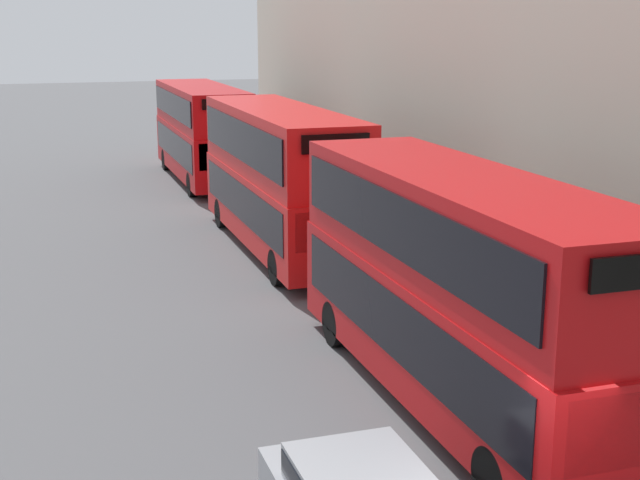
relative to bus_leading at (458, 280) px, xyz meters
name	(u,v)px	position (x,y,z in m)	size (l,w,h in m)	color
bus_leading	(458,280)	(0.00, 0.00, 0.00)	(2.59, 10.44, 4.37)	#B20C0F
bus_second_in_queue	(280,173)	(0.00, 12.13, 0.03)	(2.59, 10.55, 4.43)	red
bus_third_in_queue	(202,129)	(0.00, 25.20, -0.07)	(2.59, 10.28, 4.22)	#B20C0F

